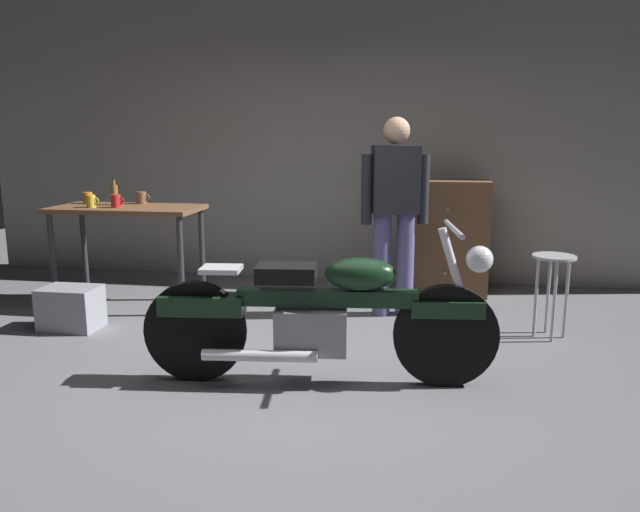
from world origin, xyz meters
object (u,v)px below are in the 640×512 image
(wooden_dresser, at_px, (445,237))
(mug_orange_travel, at_px, (88,198))
(shop_stool, at_px, (553,274))
(mug_red_diner, at_px, (116,201))
(person_standing, at_px, (395,208))
(mug_yellow_tall, at_px, (91,201))
(mug_brown_stoneware, at_px, (142,198))
(storage_bin, at_px, (71,308))
(motorcycle, at_px, (322,314))
(bottle, at_px, (114,194))

(wooden_dresser, bearing_deg, mug_orange_travel, -167.65)
(shop_stool, height_order, mug_red_diner, mug_red_diner)
(person_standing, bearing_deg, mug_yellow_tall, -9.62)
(mug_brown_stoneware, bearing_deg, storage_bin, -100.58)
(mug_brown_stoneware, bearing_deg, mug_red_diner, -104.91)
(motorcycle, distance_m, mug_brown_stoneware, 2.67)
(person_standing, height_order, bottle, person_standing)
(bottle, bearing_deg, storage_bin, -89.05)
(mug_orange_travel, relative_size, mug_brown_stoneware, 0.95)
(storage_bin, bearing_deg, mug_red_diner, 81.58)
(mug_yellow_tall, height_order, bottle, bottle)
(person_standing, relative_size, storage_bin, 3.80)
(motorcycle, distance_m, mug_orange_travel, 3.00)
(mug_red_diner, xyz_separation_m, mug_orange_travel, (-0.40, 0.24, -0.00))
(mug_yellow_tall, bearing_deg, motorcycle, -31.67)
(storage_bin, distance_m, mug_yellow_tall, 1.02)
(storage_bin, xyz_separation_m, mug_brown_stoneware, (0.18, 0.99, 0.78))
(person_standing, bearing_deg, wooden_dresser, -132.62)
(wooden_dresser, distance_m, bottle, 3.13)
(mug_red_diner, height_order, mug_orange_travel, mug_red_diner)
(person_standing, distance_m, mug_red_diner, 2.42)
(shop_stool, relative_size, wooden_dresser, 0.58)
(motorcycle, height_order, mug_orange_travel, mug_orange_travel)
(mug_yellow_tall, bearing_deg, person_standing, 3.58)
(wooden_dresser, relative_size, mug_orange_travel, 9.23)
(shop_stool, xyz_separation_m, bottle, (-3.74, 0.48, 0.50))
(wooden_dresser, distance_m, storage_bin, 3.42)
(shop_stool, bearing_deg, bottle, 172.69)
(person_standing, relative_size, bottle, 6.93)
(shop_stool, bearing_deg, motorcycle, -144.39)
(motorcycle, distance_m, mug_yellow_tall, 2.70)
(wooden_dresser, xyz_separation_m, storage_bin, (-2.98, -1.63, -0.38))
(mug_orange_travel, relative_size, bottle, 0.49)
(wooden_dresser, height_order, bottle, bottle)
(mug_yellow_tall, xyz_separation_m, bottle, (0.11, 0.22, 0.04))
(mug_red_diner, bearing_deg, mug_brown_stoneware, 75.09)
(mug_orange_travel, bearing_deg, mug_red_diner, -31.20)
(motorcycle, relative_size, mug_brown_stoneware, 17.37)
(mug_yellow_tall, distance_m, bottle, 0.25)
(motorcycle, height_order, storage_bin, motorcycle)
(storage_bin, distance_m, mug_red_diner, 1.03)
(person_standing, relative_size, mug_red_diner, 13.87)
(wooden_dresser, bearing_deg, motorcycle, -109.45)
(person_standing, distance_m, mug_yellow_tall, 2.64)
(mug_orange_travel, bearing_deg, mug_yellow_tall, -55.86)
(motorcycle, xyz_separation_m, mug_red_diner, (-2.04, 1.42, 0.51))
(storage_bin, distance_m, mug_brown_stoneware, 1.28)
(mug_red_diner, xyz_separation_m, mug_brown_stoneware, (0.09, 0.32, -0.00))
(person_standing, height_order, wooden_dresser, person_standing)
(wooden_dresser, distance_m, mug_yellow_tall, 3.28)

